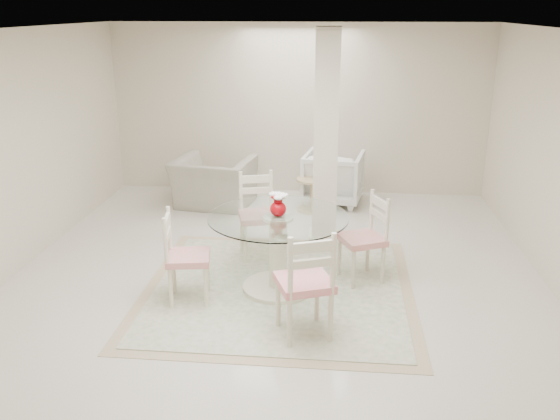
# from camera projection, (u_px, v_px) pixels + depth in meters

# --- Properties ---
(ground) EXTENTS (7.00, 7.00, 0.00)m
(ground) POSITION_uv_depth(u_px,v_px,m) (276.00, 282.00, 6.63)
(ground) COLOR silver
(ground) RESTS_ON ground
(room_shell) EXTENTS (6.02, 7.02, 2.71)m
(room_shell) POSITION_uv_depth(u_px,v_px,m) (275.00, 117.00, 6.02)
(room_shell) COLOR beige
(room_shell) RESTS_ON ground
(column) EXTENTS (0.30, 0.30, 2.70)m
(column) POSITION_uv_depth(u_px,v_px,m) (326.00, 140.00, 7.37)
(column) COLOR beige
(column) RESTS_ON ground
(area_rug) EXTENTS (2.91, 2.91, 0.02)m
(area_rug) POSITION_uv_depth(u_px,v_px,m) (278.00, 289.00, 6.44)
(area_rug) COLOR tan
(area_rug) RESTS_ON ground
(dining_table) EXTENTS (1.47, 1.47, 0.85)m
(dining_table) POSITION_uv_depth(u_px,v_px,m) (278.00, 253.00, 6.30)
(dining_table) COLOR beige
(dining_table) RESTS_ON ground
(red_vase) EXTENTS (0.20, 0.19, 0.26)m
(red_vase) POSITION_uv_depth(u_px,v_px,m) (278.00, 204.00, 6.12)
(red_vase) COLOR #A8050D
(red_vase) RESTS_ON dining_table
(dining_chair_east) EXTENTS (0.58, 0.58, 1.10)m
(dining_chair_east) POSITION_uv_depth(u_px,v_px,m) (368.00, 232.00, 6.50)
(dining_chair_east) COLOR beige
(dining_chair_east) RESTS_ON ground
(dining_chair_north) EXTENTS (0.56, 0.56, 1.14)m
(dining_chair_north) POSITION_uv_depth(u_px,v_px,m) (258.00, 208.00, 7.18)
(dining_chair_north) COLOR #EBE5C2
(dining_chair_north) RESTS_ON ground
(dining_chair_west) EXTENTS (0.50, 0.50, 1.08)m
(dining_chair_west) POSITION_uv_depth(u_px,v_px,m) (181.00, 250.00, 6.02)
(dining_chair_west) COLOR #F2E7C7
(dining_chair_west) RESTS_ON ground
(dining_chair_south) EXTENTS (0.61, 0.61, 1.19)m
(dining_chair_south) POSITION_uv_depth(u_px,v_px,m) (307.00, 277.00, 5.30)
(dining_chair_south) COLOR beige
(dining_chair_south) RESTS_ON ground
(recliner_taupe) EXTENTS (1.29, 1.17, 0.74)m
(recliner_taupe) POSITION_uv_depth(u_px,v_px,m) (214.00, 182.00, 9.06)
(recliner_taupe) COLOR #9E9682
(recliner_taupe) RESTS_ON ground
(armchair_white) EXTENTS (1.00, 1.02, 0.81)m
(armchair_white) POSITION_uv_depth(u_px,v_px,m) (333.00, 177.00, 9.19)
(armchair_white) COLOR white
(armchair_white) RESTS_ON ground
(side_table) EXTENTS (0.48, 0.48, 0.50)m
(side_table) POSITION_uv_depth(u_px,v_px,m) (312.00, 196.00, 8.86)
(side_table) COLOR tan
(side_table) RESTS_ON ground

